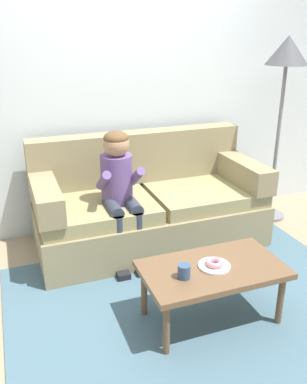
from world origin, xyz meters
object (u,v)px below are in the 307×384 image
coffee_table (213,273)px  floor_lamp (286,66)px  couch (148,206)px  donut (214,263)px  person_child (119,185)px  mug (184,271)px  toy_controller (245,279)px

coffee_table → floor_lamp: 2.19m
couch → donut: (0.02, -1.21, 0.09)m
coffee_table → person_child: 1.09m
coffee_table → floor_lamp: size_ratio=0.52×
coffee_table → donut: bearing=-20.5°
coffee_table → mug: (-0.23, -0.05, 0.09)m
couch → donut: 1.21m
donut → floor_lamp: 2.15m
person_child → mug: bearing=-84.2°
coffee_table → donut: (0.01, -0.00, 0.08)m
coffee_table → mug: 0.25m
mug → toy_controller: size_ratio=0.40×
toy_controller → coffee_table: bearing=-116.8°
person_child → mug: (0.11, -1.04, -0.22)m
toy_controller → couch: bearing=147.9°
coffee_table → floor_lamp: floor_lamp is taller
couch → floor_lamp: floor_lamp is taller
person_child → toy_controller: person_child is taller
toy_controller → floor_lamp: size_ratio=0.13×
mug → toy_controller: mug is taller
couch → floor_lamp: bearing=2.6°
person_child → mug: person_child is taller
couch → donut: couch is taller
couch → toy_controller: 1.07m
donut → couch: bearing=91.0°
couch → person_child: 0.50m
person_child → floor_lamp: bearing=9.1°
donut → person_child: bearing=109.0°
mug → toy_controller: 0.89m
floor_lamp → toy_controller: bearing=-133.1°
person_child → floor_lamp: (1.70, 0.27, 0.86)m
coffee_table → donut: donut is taller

